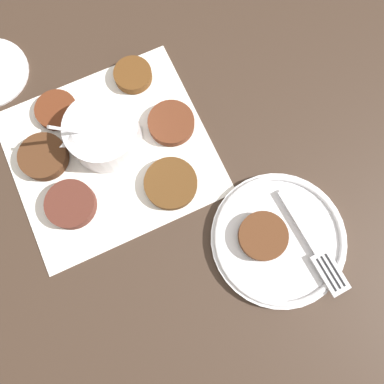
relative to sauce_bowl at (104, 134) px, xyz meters
name	(u,v)px	position (x,y,z in m)	size (l,w,h in m)	color
ground_plane	(129,152)	(-0.02, 0.03, -0.03)	(4.00, 4.00, 0.00)	#38281E
napkin	(111,152)	(0.00, 0.02, -0.03)	(0.31, 0.29, 0.00)	white
sauce_bowl	(104,134)	(0.00, 0.00, 0.00)	(0.12, 0.11, 0.10)	silver
fritter_0	(44,157)	(0.10, -0.01, -0.01)	(0.07, 0.07, 0.02)	#492A17
fritter_1	(133,75)	(-0.08, -0.08, -0.02)	(0.06, 0.06, 0.02)	#573416
fritter_2	(172,123)	(-0.10, 0.02, -0.02)	(0.07, 0.07, 0.02)	#592C19
fritter_3	(57,110)	(0.05, -0.08, -0.02)	(0.07, 0.07, 0.01)	#592916
fritter_4	(171,183)	(-0.06, 0.11, -0.02)	(0.08, 0.08, 0.01)	#543417
fritter_5	(71,204)	(0.09, 0.07, -0.01)	(0.07, 0.07, 0.02)	#51271E
serving_plate	(279,239)	(-0.16, 0.26, -0.02)	(0.20, 0.20, 0.02)	silver
fritter_on_plate	(263,236)	(-0.14, 0.24, 0.00)	(0.07, 0.07, 0.01)	#512D19
fork	(318,252)	(-0.20, 0.30, -0.01)	(0.03, 0.16, 0.00)	silver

